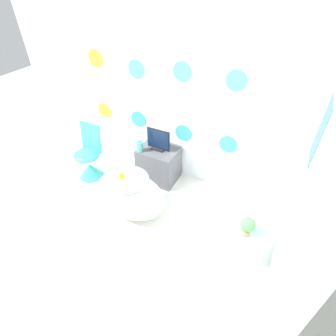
{
  "coord_description": "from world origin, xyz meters",
  "views": [
    {
      "loc": [
        1.58,
        -1.16,
        2.6
      ],
      "look_at": [
        0.58,
        0.82,
        0.82
      ],
      "focal_mm": 28.0,
      "sensor_mm": 36.0,
      "label": 1
    }
  ],
  "objects": [
    {
      "name": "rubber_duck",
      "position": [
        0.04,
        0.67,
        0.61
      ],
      "size": [
        0.08,
        0.09,
        0.09
      ],
      "color": "yellow",
      "rests_on": "bathtub"
    },
    {
      "name": "wall_right",
      "position": [
        1.88,
        0.86,
        1.3
      ],
      "size": [
        0.06,
        2.71,
        2.6
      ],
      "color": "silver",
      "rests_on": "ground_plane"
    },
    {
      "name": "chair",
      "position": [
        -0.85,
        1.06,
        0.26
      ],
      "size": [
        0.38,
        0.38,
        0.82
      ],
      "color": "#38B2A3",
      "rests_on": "ground_plane"
    },
    {
      "name": "side_table",
      "position": [
        1.54,
        0.63,
        0.38
      ],
      "size": [
        0.4,
        0.4,
        0.47
      ],
      "color": "#99E0D8",
      "rests_on": "ground_plane"
    },
    {
      "name": "ground_plane",
      "position": [
        0.0,
        0.0,
        0.0
      ],
      "size": [
        12.0,
        12.0,
        0.0
      ],
      "primitive_type": "plane",
      "color": "silver"
    },
    {
      "name": "wall_back_dotted",
      "position": [
        -0.0,
        1.73,
        1.3
      ],
      "size": [
        4.73,
        0.05,
        2.6
      ],
      "color": "white",
      "rests_on": "ground_plane"
    },
    {
      "name": "tv_cabinet",
      "position": [
        0.1,
        1.46,
        0.26
      ],
      "size": [
        0.54,
        0.44,
        0.53
      ],
      "color": "#4C4C51",
      "rests_on": "ground_plane"
    },
    {
      "name": "bathtub",
      "position": [
        0.09,
        0.71,
        0.29
      ],
      "size": [
        0.94,
        0.61,
        0.57
      ],
      "color": "white",
      "rests_on": "ground_plane"
    },
    {
      "name": "vase",
      "position": [
        -0.11,
        1.31,
        0.6
      ],
      "size": [
        0.09,
        0.09,
        0.18
      ],
      "color": "#51B2AD",
      "rests_on": "tv_cabinet"
    },
    {
      "name": "tv",
      "position": [
        0.1,
        1.47,
        0.67
      ],
      "size": [
        0.34,
        0.12,
        0.31
      ],
      "color": "black",
      "rests_on": "tv_cabinet"
    },
    {
      "name": "potted_plant_left",
      "position": [
        1.54,
        0.63,
        0.59
      ],
      "size": [
        0.15,
        0.15,
        0.22
      ],
      "color": "#8C6B4C",
      "rests_on": "side_table"
    }
  ]
}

